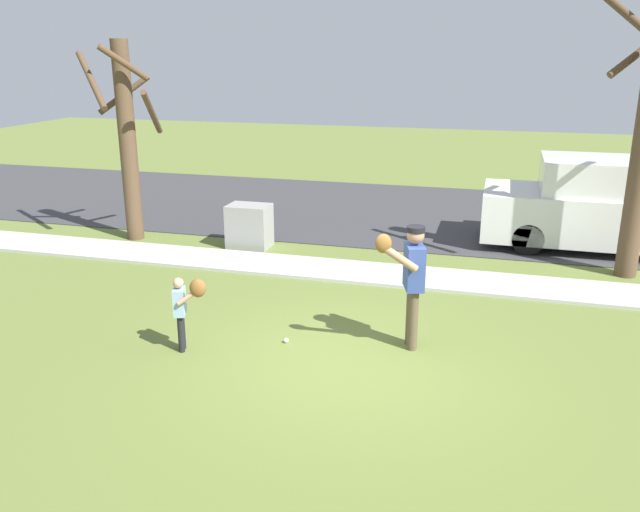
% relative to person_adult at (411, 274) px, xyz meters
% --- Properties ---
extents(ground_plane, '(48.00, 48.00, 0.00)m').
position_rel_person_adult_xyz_m(ground_plane, '(-0.65, 2.82, -1.10)').
color(ground_plane, olive).
extents(sidewalk_strip, '(36.00, 1.20, 0.06)m').
position_rel_person_adult_xyz_m(sidewalk_strip, '(-0.65, 2.92, -1.07)').
color(sidewalk_strip, '#B2B2AD').
rests_on(sidewalk_strip, ground).
extents(road_surface, '(36.00, 6.80, 0.02)m').
position_rel_person_adult_xyz_m(road_surface, '(-0.65, 7.92, -1.09)').
color(road_surface, '#38383A').
rests_on(road_surface, ground).
extents(person_adult, '(0.67, 0.79, 1.76)m').
position_rel_person_adult_xyz_m(person_adult, '(0.00, 0.00, 0.00)').
color(person_adult, brown).
rests_on(person_adult, ground).
extents(person_child, '(0.56, 0.37, 1.11)m').
position_rel_person_adult_xyz_m(person_child, '(-2.96, -0.95, -0.39)').
color(person_child, black).
rests_on(person_child, ground).
extents(baseball, '(0.07, 0.07, 0.07)m').
position_rel_person_adult_xyz_m(baseball, '(-1.71, -0.33, -1.06)').
color(baseball, white).
rests_on(baseball, ground).
extents(utility_cabinet, '(0.88, 0.63, 0.91)m').
position_rel_person_adult_xyz_m(utility_cabinet, '(-3.96, 4.02, -0.64)').
color(utility_cabinet, gray).
rests_on(utility_cabinet, ground).
extents(street_tree_far, '(1.84, 1.88, 4.23)m').
position_rel_person_adult_xyz_m(street_tree_far, '(-6.64, 3.95, 1.18)').
color(street_tree_far, brown).
rests_on(street_tree_far, ground).
extents(parked_van_white, '(5.00, 1.95, 1.88)m').
position_rel_person_adult_xyz_m(parked_van_white, '(3.27, 5.86, -0.20)').
color(parked_van_white, silver).
rests_on(parked_van_white, road_surface).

